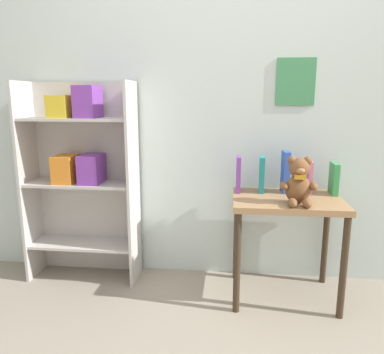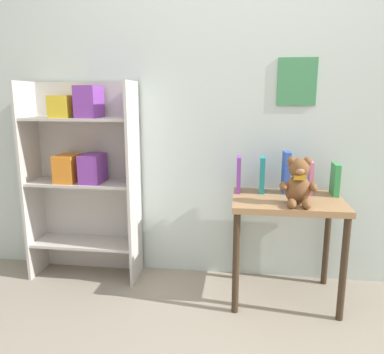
# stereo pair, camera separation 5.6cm
# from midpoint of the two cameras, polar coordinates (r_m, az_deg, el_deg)

# --- Properties ---
(wall_back) EXTENTS (4.80, 0.07, 2.50)m
(wall_back) POSITION_cam_midpoint_polar(r_m,az_deg,el_deg) (2.54, 8.12, 12.25)
(wall_back) COLOR silver
(wall_back) RESTS_ON ground_plane
(bookshelf_side) EXTENTS (0.74, 0.28, 1.34)m
(bookshelf_side) POSITION_cam_midpoint_polar(r_m,az_deg,el_deg) (2.64, -15.58, 1.32)
(bookshelf_side) COLOR #BCB7B2
(bookshelf_side) RESTS_ON ground_plane
(display_table) EXTENTS (0.65, 0.48, 0.64)m
(display_table) POSITION_cam_midpoint_polar(r_m,az_deg,el_deg) (2.35, 14.90, -5.54)
(display_table) COLOR #9E754C
(display_table) RESTS_ON ground_plane
(teddy_bear) EXTENTS (0.21, 0.19, 0.27)m
(teddy_bear) POSITION_cam_midpoint_polar(r_m,az_deg,el_deg) (2.18, 16.60, -0.91)
(teddy_bear) COLOR brown
(teddy_bear) RESTS_ON display_table
(book_standing_purple) EXTENTS (0.03, 0.13, 0.23)m
(book_standing_purple) POSITION_cam_midpoint_polar(r_m,az_deg,el_deg) (2.39, 7.80, 0.41)
(book_standing_purple) COLOR purple
(book_standing_purple) RESTS_ON display_table
(book_standing_teal) EXTENTS (0.04, 0.13, 0.23)m
(book_standing_teal) POSITION_cam_midpoint_polar(r_m,az_deg,el_deg) (2.41, 11.30, 0.37)
(book_standing_teal) COLOR teal
(book_standing_teal) RESTS_ON display_table
(book_standing_blue) EXTENTS (0.04, 0.12, 0.26)m
(book_standing_blue) POSITION_cam_midpoint_polar(r_m,az_deg,el_deg) (2.43, 14.77, 0.71)
(book_standing_blue) COLOR #2D51B7
(book_standing_blue) RESTS_ON display_table
(book_standing_pink) EXTENTS (0.03, 0.11, 0.21)m
(book_standing_pink) POSITION_cam_midpoint_polar(r_m,az_deg,el_deg) (2.45, 18.22, -0.12)
(book_standing_pink) COLOR #D17093
(book_standing_pink) RESTS_ON display_table
(book_standing_green) EXTENTS (0.04, 0.14, 0.20)m
(book_standing_green) POSITION_cam_midpoint_polar(r_m,az_deg,el_deg) (2.48, 21.57, -0.33)
(book_standing_green) COLOR #33934C
(book_standing_green) RESTS_ON display_table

